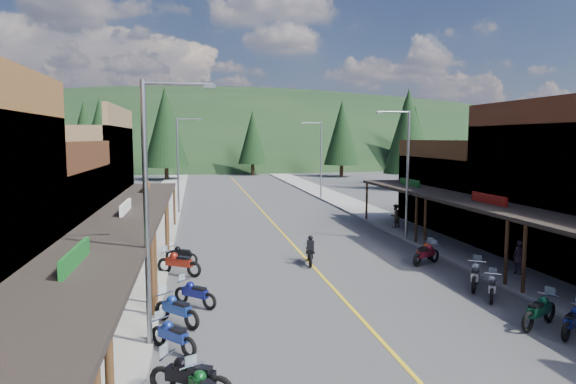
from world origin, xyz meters
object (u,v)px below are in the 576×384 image
shop_west_3 (59,185)px  bike_east_7 (476,274)px  pine_7 (44,133)px  pine_2 (165,127)px  bike_west_8 (179,262)px  bike_east_4 (573,319)px  bike_east_5 (539,309)px  pine_9 (415,138)px  bike_east_6 (492,286)px  bike_west_9 (181,254)px  bike_west_6 (177,308)px  pine_4 (342,133)px  pine_8 (47,141)px  streetlight_0 (151,202)px  rider_on_bike (310,252)px  pine_3 (253,137)px  pine_6 (485,137)px  pedestrian_east_a (519,257)px  shop_east_3 (477,193)px  bike_west_4 (190,375)px  pedestrian_east_b (395,216)px  bike_west_7 (195,292)px  streetlight_3 (320,156)px  streetlight_1 (180,161)px  pine_5 (405,129)px  shop_west_2 (2,228)px  pine_1 (84,133)px  pine_10 (100,135)px  bike_east_8 (426,253)px  bike_west_5 (173,334)px  pine_11 (408,131)px  bike_east_9 (425,251)px  streetlight_2 (405,169)px

shop_west_3 → bike_east_7: size_ratio=4.98×
shop_west_3 → pine_7: size_ratio=0.87×
pine_2 → bike_west_8: bearing=-86.4°
bike_east_4 → bike_east_5: 1.05m
pine_9 → bike_east_6: bearing=-110.6°
bike_west_9 → pine_7: bearing=55.7°
pine_7 → bike_west_6: (25.63, -80.20, -6.64)m
pine_4 → pine_8: bearing=-153.4°
pine_7 → streetlight_0: bearing=-73.0°
pine_7 → rider_on_bike: bearing=-66.3°
streetlight_0 → pine_3: bearing=81.4°
pine_6 → bike_west_8: pine_6 is taller
pine_6 → bike_west_6: bearing=-127.5°
pine_6 → pedestrian_east_a: pine_6 is taller
bike_east_7 → shop_east_3: bearing=94.1°
bike_west_4 → pedestrian_east_a: size_ratio=1.38×
pedestrian_east_b → pine_8: bearing=-69.7°
shop_west_3 → bike_west_7: size_ratio=5.50×
streetlight_3 → bike_west_9: 29.12m
streetlight_0 → bike_west_8: (0.47, 8.23, -3.81)m
streetlight_1 → rider_on_bike: 20.32m
shop_east_3 → pine_5: 64.22m
bike_east_6 → bike_west_6: bearing=-144.0°
shop_west_2 → streetlight_0: 10.45m
pine_1 → pine_10: 20.89m
shop_west_3 → shop_east_3: (27.54, 0.00, -0.99)m
bike_east_6 → pedestrian_east_a: pedestrian_east_a is taller
bike_west_6 → bike_east_5: bike_east_5 is taller
pine_1 → bike_west_8: 70.31m
pine_2 → bike_east_8: size_ratio=6.90×
pine_4 → bike_east_7: size_ratio=5.71×
shop_east_3 → bike_east_4: size_ratio=5.74×
bike_west_5 → pine_6: bearing=11.5°
pine_8 → bike_east_6: bearing=-57.5°
bike_west_5 → pine_11: bearing=17.4°
streetlight_3 → bike_west_6: (-13.32, -34.20, -3.86)m
streetlight_3 → bike_west_5: (-13.34, -36.43, -3.91)m
rider_on_bike → pedestrian_east_a: pedestrian_east_a is taller
bike_east_5 → bike_west_7: bearing=-138.8°
bike_east_5 → bike_east_7: size_ratio=0.98×
bike_east_5 → bike_east_8: 8.73m
bike_east_6 → shop_east_3: bearing=94.5°
bike_east_4 → bike_east_9: 10.04m
pine_1 → bike_east_4: size_ratio=6.58×
pine_2 → rider_on_bike: (9.93, -54.73, -7.38)m
pine_2 → pedestrian_east_b: (17.92, -46.14, -7.02)m
pine_8 → bike_east_9: 46.90m
streetlight_2 → bike_east_9: (-1.16, -5.39, -3.88)m
shop_west_3 → streetlight_2: 21.02m
bike_east_4 → streetlight_3: bearing=144.3°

